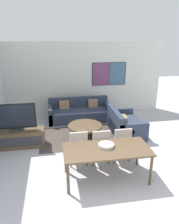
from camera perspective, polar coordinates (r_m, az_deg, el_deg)
The scene contains 13 objects.
ground_plane at distance 4.42m, azimuth 6.86°, elevation -24.17°, with size 24.00×24.00×0.00m, color #B2B2B7.
wall_back at distance 8.57m, azimuth -2.47°, elevation 8.77°, with size 6.63×0.09×2.80m.
area_rug at distance 6.90m, azimuth -1.15°, elevation -6.40°, with size 2.78×1.71×0.01m.
tv_console at distance 6.55m, azimuth -18.38°, elevation -6.59°, with size 1.53×0.48×0.50m.
television at distance 6.31m, azimuth -19.00°, elevation -1.37°, with size 1.15×0.20×0.78m.
sofa_main at distance 8.14m, azimuth -2.71°, elevation -0.16°, with size 2.24×0.90×0.79m.
sofa_side at distance 7.12m, azimuth 8.95°, elevation -3.44°, with size 0.90×1.48×0.79m.
coffee_table at distance 6.77m, azimuth -1.16°, elevation -4.19°, with size 1.05×1.05×0.39m.
dining_table at distance 4.76m, azimuth 4.53°, elevation -10.27°, with size 1.86×0.87×0.75m.
dining_chair_left at distance 5.34m, azimuth -2.97°, elevation -8.68°, with size 0.46×0.46×0.91m.
dining_chair_centre at distance 5.39m, azimuth 2.82°, elevation -8.36°, with size 0.46×0.46×0.91m.
dining_chair_right at distance 5.54m, azimuth 8.26°, elevation -7.73°, with size 0.46×0.46×0.91m.
fruit_bowl at distance 4.79m, azimuth 4.37°, elevation -8.60°, with size 0.35×0.35×0.07m.
Camera 1 is at (-1.00, -3.02, 3.07)m, focal length 35.00 mm.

